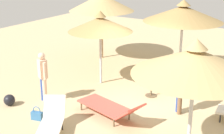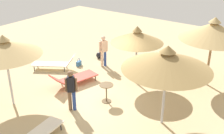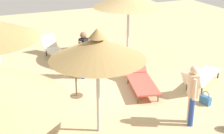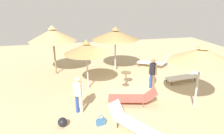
% 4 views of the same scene
% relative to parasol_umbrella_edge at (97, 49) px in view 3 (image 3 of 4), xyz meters
% --- Properties ---
extents(ground, '(24.00, 24.00, 0.10)m').
position_rel_parasol_umbrella_edge_xyz_m(ground, '(1.74, -0.57, -2.15)').
color(ground, tan).
extents(parasol_umbrella_edge, '(2.18, 2.18, 2.55)m').
position_rel_parasol_umbrella_edge_xyz_m(parasol_umbrella_edge, '(0.00, 0.00, 0.00)').
color(parasol_umbrella_edge, '#B2B2B7').
rests_on(parasol_umbrella_edge, ground).
extents(lounge_chair_near_left, '(2.18, 1.17, 0.67)m').
position_rel_parasol_umbrella_edge_xyz_m(lounge_chair_near_left, '(1.73, -2.04, -1.78)').
color(lounge_chair_near_left, '#CC4C3F').
rests_on(lounge_chair_near_left, ground).
extents(lounge_chair_far_left, '(1.57, 2.07, 0.79)m').
position_rel_parasol_umbrella_edge_xyz_m(lounge_chair_far_left, '(1.10, -3.81, -1.76)').
color(lounge_chair_far_left, silver).
rests_on(lounge_chair_far_left, ground).
extents(lounge_chair_center, '(2.19, 0.79, 0.73)m').
position_rel_parasol_umbrella_edge_xyz_m(lounge_chair_center, '(5.32, -0.34, -1.78)').
color(lounge_chair_center, silver).
rests_on(lounge_chair_center, ground).
extents(person_standing_front, '(0.33, 0.37, 1.57)m').
position_rel_parasol_umbrella_edge_xyz_m(person_standing_front, '(3.19, -0.74, -1.22)').
color(person_standing_front, brown).
rests_on(person_standing_front, ground).
extents(person_standing_back, '(0.43, 0.32, 1.56)m').
position_rel_parasol_umbrella_edge_xyz_m(person_standing_back, '(-0.60, -2.21, -1.22)').
color(person_standing_back, navy).
rests_on(person_standing_back, ground).
extents(handbag, '(0.35, 0.20, 0.40)m').
position_rel_parasol_umbrella_edge_xyz_m(handbag, '(0.10, -3.23, -1.96)').
color(handbag, '#336699').
rests_on(handbag, ground).
extents(side_table_round, '(0.53, 0.53, 0.73)m').
position_rel_parasol_umbrella_edge_xyz_m(side_table_round, '(2.00, -0.08, -1.60)').
color(side_table_round, brown).
rests_on(side_table_round, ground).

